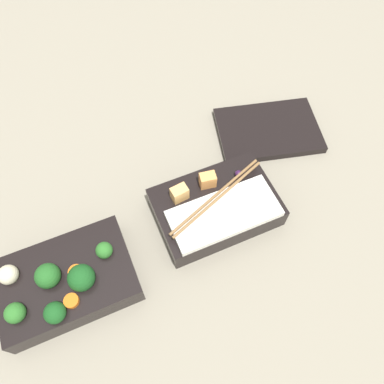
{
  "coord_description": "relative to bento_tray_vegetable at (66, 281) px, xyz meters",
  "views": [
    {
      "loc": [
        -0.03,
        -0.24,
        0.6
      ],
      "look_at": [
        0.1,
        0.05,
        0.05
      ],
      "focal_mm": 35.0,
      "sensor_mm": 36.0,
      "label": 1
    }
  ],
  "objects": [
    {
      "name": "ground_plane",
      "position": [
        0.14,
        0.01,
        -0.03
      ],
      "size": [
        3.0,
        3.0,
        0.0
      ],
      "primitive_type": "plane",
      "color": "gray"
    },
    {
      "name": "bento_tray_vegetable",
      "position": [
        0.0,
        0.0,
        0.0
      ],
      "size": [
        0.21,
        0.14,
        0.08
      ],
      "color": "black",
      "rests_on": "ground_plane"
    },
    {
      "name": "bento_tray_rice",
      "position": [
        0.27,
        0.03,
        -0.0
      ],
      "size": [
        0.21,
        0.14,
        0.07
      ],
      "color": "black",
      "rests_on": "ground_plane"
    },
    {
      "name": "bento_lid",
      "position": [
        0.45,
        0.15,
        -0.02
      ],
      "size": [
        0.23,
        0.18,
        0.02
      ],
      "primitive_type": "cube",
      "rotation": [
        0.0,
        0.0,
        -0.25
      ],
      "color": "black",
      "rests_on": "ground_plane"
    }
  ]
}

